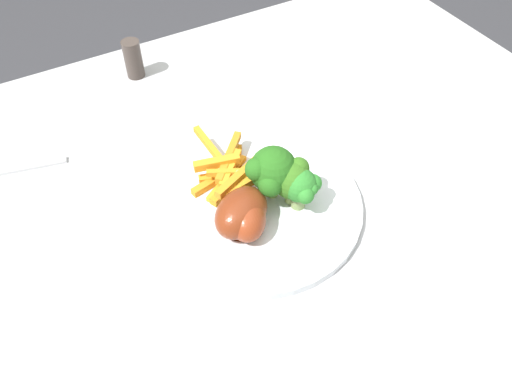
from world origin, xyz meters
TOP-DOWN VIEW (x-y plane):
  - ground_plane at (0.00, 0.00)m, footprint 6.00×6.00m
  - dining_table at (0.00, 0.00)m, footprint 1.05×0.80m
  - dinner_plate at (-0.05, -0.04)m, footprint 0.28×0.28m
  - broccoli_floret_front at (-0.01, -0.08)m, footprint 0.05×0.05m
  - broccoli_floret_middle at (-0.01, -0.06)m, footprint 0.05×0.05m
  - broccoli_floret_back at (-0.03, -0.04)m, footprint 0.07×0.06m
  - carrot_fries_pile at (-0.06, 0.01)m, footprint 0.12×0.14m
  - chicken_drumstick_near at (-0.08, -0.07)m, footprint 0.07×0.12m
  - chicken_drumstick_far at (-0.08, -0.07)m, footprint 0.13×0.10m
  - pepper_shaker at (-0.09, 0.31)m, footprint 0.03×0.03m

SIDE VIEW (x-z plane):
  - ground_plane at x=0.00m, z-range 0.00..0.00m
  - dining_table at x=0.00m, z-range 0.26..1.01m
  - dinner_plate at x=-0.05m, z-range 0.75..0.76m
  - carrot_fries_pile at x=-0.06m, z-range 0.76..0.79m
  - pepper_shaker at x=-0.09m, z-range 0.75..0.81m
  - chicken_drumstick_near at x=-0.08m, z-range 0.76..0.80m
  - chicken_drumstick_far at x=-0.08m, z-range 0.76..0.81m
  - broccoli_floret_front at x=-0.01m, z-range 0.77..0.83m
  - broccoli_floret_middle at x=-0.01m, z-range 0.77..0.83m
  - broccoli_floret_back at x=-0.03m, z-range 0.77..0.84m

